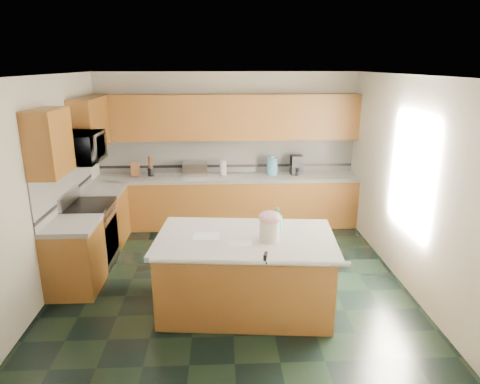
{
  "coord_description": "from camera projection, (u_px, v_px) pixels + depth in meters",
  "views": [
    {
      "loc": [
        -0.11,
        -5.33,
        2.83
      ],
      "look_at": [
        0.15,
        0.35,
        1.12
      ],
      "focal_mm": 32.0,
      "sensor_mm": 36.0,
      "label": 1
    }
  ],
  "objects": [
    {
      "name": "coffee_carafe",
      "position": [
        297.0,
        171.0,
        7.63
      ],
      "size": [
        0.14,
        0.14,
        0.14
      ],
      "primitive_type": "cylinder",
      "color": "black",
      "rests_on": "back_countertop"
    },
    {
      "name": "paper_towel",
      "position": [
        223.0,
        167.0,
        7.62
      ],
      "size": [
        0.12,
        0.12,
        0.27
      ],
      "primitive_type": "cylinder",
      "color": "white",
      "rests_on": "back_countertop"
    },
    {
      "name": "back_base_cab",
      "position": [
        227.0,
        202.0,
        7.71
      ],
      "size": [
        4.6,
        0.6,
        0.86
      ],
      "primitive_type": "cube",
      "color": "#5B3711",
      "rests_on": "ground"
    },
    {
      "name": "water_jug",
      "position": [
        272.0,
        166.0,
        7.61
      ],
      "size": [
        0.19,
        0.19,
        0.31
      ],
      "primitive_type": "cylinder",
      "color": "#5BADD5",
      "rests_on": "back_countertop"
    },
    {
      "name": "left_base_cab_rear",
      "position": [
        105.0,
        218.0,
        6.94
      ],
      "size": [
        0.6,
        0.82,
        0.86
      ],
      "primitive_type": "cube",
      "color": "#5B3711",
      "rests_on": "ground"
    },
    {
      "name": "island_bullnose",
      "position": [
        249.0,
        262.0,
        4.35
      ],
      "size": [
        2.05,
        0.25,
        0.06
      ],
      "primitive_type": "cylinder",
      "rotation": [
        0.0,
        1.57,
        -0.09
      ],
      "color": "white",
      "rests_on": "island_base"
    },
    {
      "name": "window_light_proxy",
      "position": [
        411.0,
        174.0,
        5.4
      ],
      "size": [
        0.02,
        1.4,
        1.1
      ],
      "primitive_type": "cube",
      "color": "white",
      "rests_on": "wall_right"
    },
    {
      "name": "wall_back",
      "position": [
        227.0,
        149.0,
        7.75
      ],
      "size": [
        4.6,
        0.04,
        2.7
      ],
      "primitive_type": "cube",
      "color": "silver",
      "rests_on": "ground"
    },
    {
      "name": "clamp_body",
      "position": [
        265.0,
        258.0,
        4.37
      ],
      "size": [
        0.06,
        0.11,
        0.09
      ],
      "primitive_type": "cube",
      "rotation": [
        0.0,
        0.0,
        -0.26
      ],
      "color": "black",
      "rests_on": "island_top"
    },
    {
      "name": "clamp_handle",
      "position": [
        266.0,
        262.0,
        4.32
      ],
      "size": [
        0.02,
        0.07,
        0.02
      ],
      "primitive_type": "cylinder",
      "rotation": [
        1.57,
        0.0,
        0.0
      ],
      "color": "black",
      "rests_on": "island_top"
    },
    {
      "name": "left_base_cab_front",
      "position": [
        75.0,
        259.0,
        5.48
      ],
      "size": [
        0.6,
        0.72,
        0.86
      ],
      "primitive_type": "cube",
      "color": "#5B3711",
      "rests_on": "ground"
    },
    {
      "name": "range_handle",
      "position": [
        112.0,
        213.0,
        6.1
      ],
      "size": [
        0.02,
        0.66,
        0.02
      ],
      "primitive_type": "cylinder",
      "rotation": [
        1.57,
        0.0,
        0.0
      ],
      "color": "#B7B7BC",
      "rests_on": "range_body"
    },
    {
      "name": "left_counter_rear",
      "position": [
        103.0,
        191.0,
        6.81
      ],
      "size": [
        0.64,
        0.82,
        0.06
      ],
      "primitive_type": "cube",
      "color": "white",
      "rests_on": "left_base_cab_rear"
    },
    {
      "name": "toaster_oven_door",
      "position": [
        195.0,
        171.0,
        7.42
      ],
      "size": [
        0.38,
        0.01,
        0.2
      ],
      "primitive_type": "cube",
      "color": "black",
      "rests_on": "toaster_oven"
    },
    {
      "name": "wall_front",
      "position": [
        237.0,
        263.0,
        3.31
      ],
      "size": [
        4.6,
        0.04,
        2.7
      ],
      "primitive_type": "cube",
      "color": "silver",
      "rests_on": "ground"
    },
    {
      "name": "utensil_crock",
      "position": [
        151.0,
        172.0,
        7.56
      ],
      "size": [
        0.12,
        0.12,
        0.15
      ],
      "primitive_type": "cylinder",
      "color": "black",
      "rests_on": "back_countertop"
    },
    {
      "name": "toaster_oven",
      "position": [
        195.0,
        169.0,
        7.55
      ],
      "size": [
        0.42,
        0.29,
        0.24
      ],
      "primitive_type": "cube",
      "rotation": [
        0.0,
        0.0,
        0.0
      ],
      "color": "#B7B7BC",
      "rests_on": "back_countertop"
    },
    {
      "name": "soap_back_cap",
      "position": [
        295.0,
        161.0,
        7.6
      ],
      "size": [
        0.02,
        0.02,
        0.03
      ],
      "primitive_type": "cylinder",
      "color": "red",
      "rests_on": "soap_bottle_back"
    },
    {
      "name": "paper_sheet_a",
      "position": [
        240.0,
        243.0,
        4.73
      ],
      "size": [
        0.27,
        0.21,
        0.0
      ],
      "primitive_type": "cube",
      "rotation": [
        0.0,
        0.0,
        0.02
      ],
      "color": "white",
      "rests_on": "island_top"
    },
    {
      "name": "water_jug_neck",
      "position": [
        272.0,
        156.0,
        7.56
      ],
      "size": [
        0.09,
        0.09,
        0.04
      ],
      "primitive_type": "cylinder",
      "color": "#5BADD5",
      "rests_on": "water_jug"
    },
    {
      "name": "treat_jar_lid",
      "position": [
        270.0,
        218.0,
        4.74
      ],
      "size": [
        0.25,
        0.25,
        0.15
      ],
      "primitive_type": "ellipsoid",
      "color": "pink",
      "rests_on": "treat_jar"
    },
    {
      "name": "island_top",
      "position": [
        245.0,
        239.0,
        4.93
      ],
      "size": [
        2.15,
        1.4,
        0.06
      ],
      "primitive_type": "cube",
      "rotation": [
        0.0,
        0.0,
        -0.09
      ],
      "color": "white",
      "rests_on": "island_base"
    },
    {
      "name": "left_upper_cab_rear",
      "position": [
        90.0,
        123.0,
        6.63
      ],
      "size": [
        0.33,
        1.09,
        0.78
      ],
      "primitive_type": "cube",
      "color": "#5B3711",
      "rests_on": "wall_left"
    },
    {
      "name": "range_body",
      "position": [
        91.0,
        236.0,
        6.18
      ],
      "size": [
        0.6,
        0.76,
        0.88
      ],
      "primitive_type": "cube",
      "color": "#B7B7BC",
      "rests_on": "ground"
    },
    {
      "name": "floor",
      "position": [
        230.0,
        277.0,
        5.92
      ],
      "size": [
        4.6,
        4.6,
        0.0
      ],
      "primitive_type": "plane",
      "color": "black",
      "rests_on": "ground"
    },
    {
      "name": "back_backsplash",
      "position": [
        227.0,
        155.0,
        7.75
      ],
      "size": [
        4.6,
        0.02,
        0.63
      ],
      "primitive_type": "cube",
      "color": "silver",
      "rests_on": "back_countertop"
    },
    {
      "name": "back_upper_cab",
      "position": [
        227.0,
        117.0,
        7.4
      ],
      "size": [
        4.6,
        0.33,
        0.78
      ],
      "primitive_type": "cube",
      "color": "#5B3711",
      "rests_on": "wall_back"
    },
    {
      "name": "back_accent_band",
      "position": [
        227.0,
        166.0,
        7.8
      ],
      "size": [
        4.6,
        0.01,
        0.05
      ],
      "primitive_type": "cube",
      "color": "black",
      "rests_on": "back_countertop"
    },
    {
      "name": "range_oven_door",
      "position": [
        112.0,
        238.0,
        6.2
      ],
      "size": [
        0.02,
        0.68,
        0.55
      ],
      "primitive_type": "cube",
      "color": "black",
      "rests_on": "range_body"
    },
    {
      "name": "wall_right",
      "position": [
        405.0,
        181.0,
        5.63
      ],
      "size": [
        0.04,
        4.6,
        2.7
      ],
      "primitive_type": "cube",
      "color": "silver",
      "rests_on": "ground"
    },
    {
      "name": "left_accent_band",
      "position": [
        68.0,
        196.0,
        6.04
      ],
      "size": [
        0.01,
        2.3,
        0.05
      ],
      "primitive_type": "cube",
      "color": "black",
      "rests_on": "wall_left"
    },
    {
      "name": "treat_jar_knob_end_l",
      "position": [
        266.0,
        213.0,
        4.72
      ],
      "size": [
        0.04,
        0.04,
        0.04
      ],
      "primitive_type": "sphere",
      "color": "tan",
      "rests_on": "treat_jar_lid"
    },
    {
      "name": "treat_jar",
      "position": [
        269.0,
        231.0,
        4.79
      ],
      "size": [
        0.25,
        0.25,
        0.24
      ],
      "primitive_type": "cylinder",
      "rotation": [
        0.0,
        0.0,
        0.11
      ],
      "color": "silver",
      "rests_on": "island_top"
    },
    {
      "name": "range_cooktop",
      "position": [
        88.0,
        206.0,
        6.05
      ],
      "size": [
        0.62,
        0.78,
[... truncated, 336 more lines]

